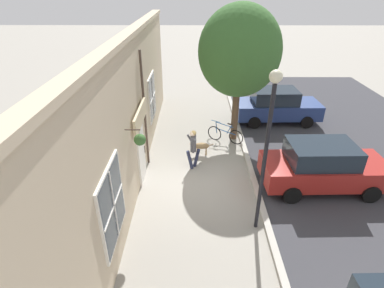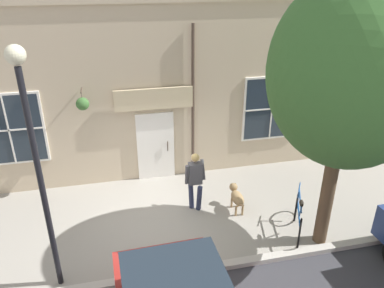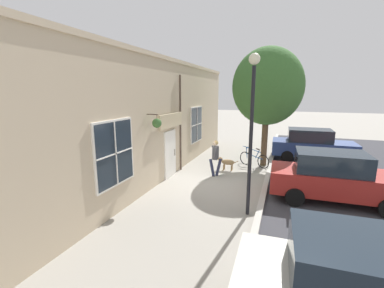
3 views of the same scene
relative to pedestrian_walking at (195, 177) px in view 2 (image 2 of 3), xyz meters
name	(u,v)px [view 2 (image 2 of 3)]	position (x,y,z in m)	size (l,w,h in m)	color
ground_plane	(156,220)	(0.27, -1.08, -0.98)	(90.00, 90.00, 0.00)	gray
storefront_facade	(141,95)	(-2.07, -1.07, 1.61)	(0.95, 18.00, 5.20)	#C6B293
pedestrian_walking	(195,177)	(0.00, 0.00, 0.00)	(0.56, 0.55, 1.65)	#282D47
dog_on_leash	(237,196)	(0.29, 1.06, -0.57)	(1.05, 0.32, 0.65)	#997A51
street_tree_by_curb	(350,77)	(1.86, 2.64, 2.96)	(3.46, 3.11, 5.94)	brown
leaning_bicycle	(298,218)	(1.47, 2.21, -0.61)	(1.57, 0.82, 1.00)	black
street_lamp	(33,144)	(1.93, -3.29, 2.17)	(0.32, 0.32, 4.82)	black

